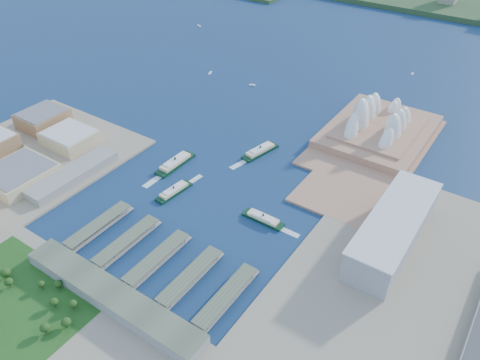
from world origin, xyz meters
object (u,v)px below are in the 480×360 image
Objects in this scene: ferry_a at (175,161)px; ferry_c at (174,190)px; toaster_building at (394,229)px; opera_house at (382,116)px; ferry_d at (263,217)px; ferry_b at (260,149)px.

ferry_a is 57.68m from ferry_c.
toaster_building is 249.01m from ferry_c.
opera_house reaches higher than ferry_d.
ferry_c is at bearing -93.95° from ferry_b.
opera_house is at bearing -8.62° from ferry_d.
ferry_c is (-150.91, -260.99, -27.28)m from opera_house.
toaster_building is at bearing -6.66° from ferry_b.
opera_house is 3.61× the size of ferry_c.
ferry_b is at bearing 34.00° from ferry_d.
ferry_b is 1.15× the size of ferry_c.
ferry_d is at bearing -165.63° from ferry_c.
opera_house is at bearing 114.23° from toaster_building.
ferry_a reaches higher than ferry_c.
toaster_building is (90.00, -200.00, -11.50)m from opera_house.
ferry_a is 151.74m from ferry_d.
toaster_building is 2.71× the size of ferry_b.
ferry_a is 1.08× the size of ferry_b.
ferry_b is at bearing -130.90° from opera_house.
ferry_c is 114.43m from ferry_d.
toaster_building is at bearing -65.77° from opera_house.
ferry_b is at bearing 161.13° from toaster_building.
ferry_d is (113.02, 17.88, -0.13)m from ferry_c.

